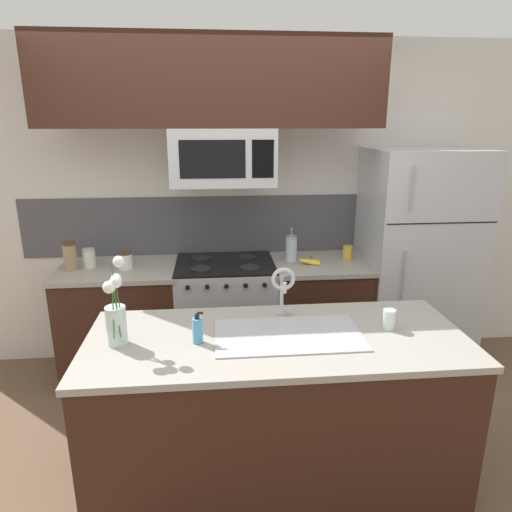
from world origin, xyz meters
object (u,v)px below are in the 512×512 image
at_px(storage_jar_medium, 89,258).
at_px(sink_faucet, 283,285).
at_px(storage_jar_tall, 70,256).
at_px(french_press, 291,248).
at_px(storage_jar_short, 125,260).
at_px(coffee_tin, 348,253).
at_px(banana_bunch, 311,262).
at_px(flower_vase, 116,318).
at_px(microwave, 223,157).
at_px(stove_range, 226,318).
at_px(drinking_glass, 389,319).
at_px(refrigerator, 415,261).
at_px(dish_soap_bottle, 198,330).

distance_m(storage_jar_medium, sink_faucet, 1.70).
relative_size(storage_jar_tall, french_press, 0.80).
xyz_separation_m(storage_jar_tall, storage_jar_short, (0.40, -0.00, -0.05)).
height_order(french_press, coffee_tin, french_press).
bearing_deg(banana_bunch, coffee_tin, 18.85).
xyz_separation_m(banana_bunch, flower_vase, (-1.23, -1.21, 0.12)).
bearing_deg(coffee_tin, microwave, -175.87).
bearing_deg(banana_bunch, storage_jar_short, 178.43).
height_order(storage_jar_tall, sink_faucet, sink_faucet).
xyz_separation_m(storage_jar_medium, coffee_tin, (2.01, 0.02, -0.02)).
bearing_deg(flower_vase, french_press, 50.65).
relative_size(microwave, sink_faucet, 2.43).
bearing_deg(french_press, stove_range, -173.50).
xyz_separation_m(storage_jar_tall, flower_vase, (0.58, -1.25, 0.04)).
bearing_deg(coffee_tin, stove_range, -177.09).
distance_m(banana_bunch, sink_faucet, 1.06).
distance_m(banana_bunch, flower_vase, 1.73).
xyz_separation_m(storage_jar_medium, storage_jar_short, (0.28, -0.05, -0.01)).
distance_m(sink_faucet, drinking_glass, 0.59).
xyz_separation_m(refrigerator, storage_jar_short, (-2.29, -0.04, 0.08)).
bearing_deg(storage_jar_short, coffee_tin, 2.35).
relative_size(banana_bunch, sink_faucet, 0.62).
relative_size(banana_bunch, dish_soap_bottle, 1.16).
relative_size(refrigerator, dish_soap_bottle, 10.78).
height_order(banana_bunch, french_press, french_press).
bearing_deg(storage_jar_medium, dish_soap_bottle, -57.07).
xyz_separation_m(coffee_tin, dish_soap_bottle, (-1.16, -1.33, 0.01)).
xyz_separation_m(stove_range, banana_bunch, (0.66, -0.06, 0.47)).
distance_m(banana_bunch, dish_soap_bottle, 1.48).
distance_m(coffee_tin, sink_faucet, 1.30).
xyz_separation_m(microwave, storage_jar_short, (-0.75, -0.00, -0.76)).
relative_size(refrigerator, coffee_tin, 16.16).
xyz_separation_m(french_press, drinking_glass, (0.31, -1.28, -0.04)).
height_order(storage_jar_medium, french_press, french_press).
distance_m(microwave, french_press, 0.90).
relative_size(storage_jar_tall, dish_soap_bottle, 1.30).
relative_size(refrigerator, banana_bunch, 9.32).
distance_m(microwave, banana_bunch, 1.04).
height_order(french_press, drinking_glass, french_press).
relative_size(microwave, refrigerator, 0.42).
relative_size(storage_jar_tall, storage_jar_short, 1.74).
bearing_deg(storage_jar_short, storage_jar_medium, 168.81).
bearing_deg(storage_jar_short, french_press, 3.64).
bearing_deg(storage_jar_tall, banana_bunch, -1.24).
bearing_deg(storage_jar_tall, coffee_tin, 1.90).
xyz_separation_m(sink_faucet, flower_vase, (-0.86, -0.23, -0.05)).
height_order(stove_range, microwave, microwave).
height_order(french_press, dish_soap_bottle, french_press).
bearing_deg(storage_jar_short, sink_faucet, -44.24).
distance_m(refrigerator, storage_jar_tall, 2.69).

